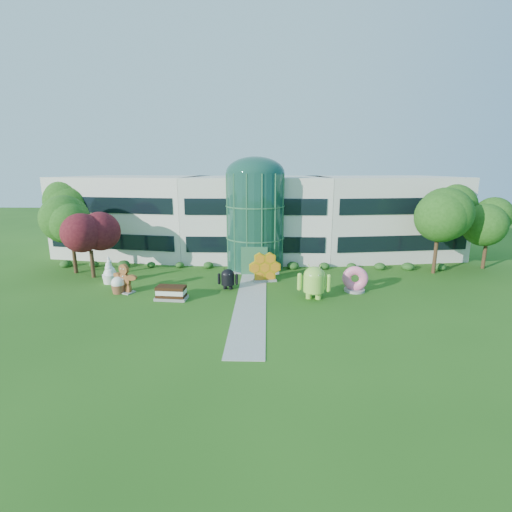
# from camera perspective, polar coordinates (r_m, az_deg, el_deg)

# --- Properties ---
(ground) EXTENTS (140.00, 140.00, 0.00)m
(ground) POSITION_cam_1_polar(r_m,az_deg,el_deg) (28.37, -0.91, -7.95)
(ground) COLOR #215114
(ground) RESTS_ON ground
(building) EXTENTS (46.00, 15.00, 9.30)m
(building) POSITION_cam_1_polar(r_m,az_deg,el_deg) (44.76, 0.13, 6.15)
(building) COLOR beige
(building) RESTS_ON ground
(atrium) EXTENTS (6.00, 6.00, 9.80)m
(atrium) POSITION_cam_1_polar(r_m,az_deg,el_deg) (38.79, -0.12, 5.38)
(atrium) COLOR #194738
(atrium) RESTS_ON ground
(walkway) EXTENTS (2.40, 20.00, 0.04)m
(walkway) POSITION_cam_1_polar(r_m,az_deg,el_deg) (30.23, -0.73, -6.53)
(walkway) COLOR #9E9E93
(walkway) RESTS_ON ground
(tree_red) EXTENTS (4.00, 4.00, 6.00)m
(tree_red) POSITION_cam_1_polar(r_m,az_deg,el_deg) (38.51, -24.09, 1.27)
(tree_red) COLOR #3F0C14
(tree_red) RESTS_ON ground
(trees_backdrop) EXTENTS (52.00, 8.00, 8.40)m
(trees_backdrop) POSITION_cam_1_polar(r_m,az_deg,el_deg) (39.88, -0.07, 4.59)
(trees_backdrop) COLOR #1D4A12
(trees_backdrop) RESTS_ON ground
(android_green) EXTENTS (3.01, 2.22, 3.15)m
(android_green) POSITION_cam_1_polar(r_m,az_deg,el_deg) (30.09, 8.93, -3.67)
(android_green) COLOR #8ACB41
(android_green) RESTS_ON ground
(android_black) EXTENTS (1.96, 1.39, 2.12)m
(android_black) POSITION_cam_1_polar(r_m,az_deg,el_deg) (32.29, -4.36, -3.31)
(android_black) COLOR black
(android_black) RESTS_ON ground
(donut) EXTENTS (2.37, 1.54, 2.27)m
(donut) POSITION_cam_1_polar(r_m,az_deg,el_deg) (32.75, 15.00, -3.36)
(donut) COLOR #D85284
(donut) RESTS_ON ground
(gingerbread) EXTENTS (2.93, 2.07, 2.53)m
(gingerbread) POSITION_cam_1_polar(r_m,az_deg,el_deg) (33.18, -19.56, -3.24)
(gingerbread) COLOR brown
(gingerbread) RESTS_ON ground
(ice_cream_sandwich) EXTENTS (2.62, 1.46, 1.12)m
(ice_cream_sandwich) POSITION_cam_1_polar(r_m,az_deg,el_deg) (30.65, -12.91, -5.53)
(ice_cream_sandwich) COLOR black
(ice_cream_sandwich) RESTS_ON ground
(honeycomb) EXTENTS (3.28, 1.69, 2.46)m
(honeycomb) POSITION_cam_1_polar(r_m,az_deg,el_deg) (34.45, 1.37, -1.91)
(honeycomb) COLOR orange
(honeycomb) RESTS_ON ground
(froyo) EXTENTS (1.93, 1.93, 2.53)m
(froyo) POSITION_cam_1_polar(r_m,az_deg,el_deg) (36.38, -21.62, -1.98)
(froyo) COLOR white
(froyo) RESTS_ON ground
(cupcake) EXTENTS (1.49, 1.49, 1.44)m
(cupcake) POSITION_cam_1_polar(r_m,az_deg,el_deg) (33.41, -20.44, -4.18)
(cupcake) COLOR white
(cupcake) RESTS_ON ground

